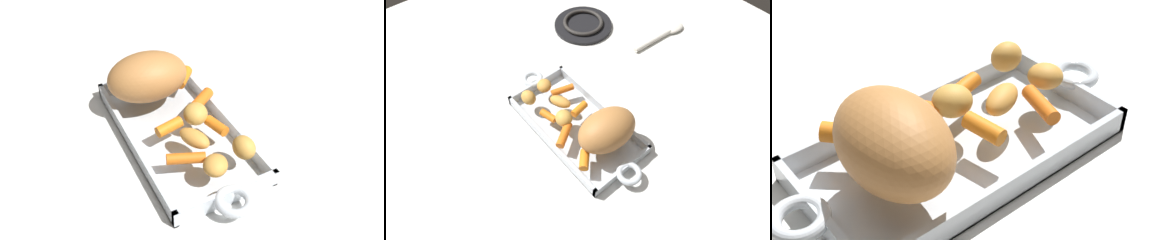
% 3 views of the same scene
% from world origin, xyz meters
% --- Properties ---
extents(ground_plane, '(1.75, 1.75, 0.00)m').
position_xyz_m(ground_plane, '(0.00, 0.00, 0.00)').
color(ground_plane, silver).
extents(roasting_dish, '(0.47, 0.20, 0.04)m').
position_xyz_m(roasting_dish, '(0.00, 0.00, 0.01)').
color(roasting_dish, silver).
rests_on(roasting_dish, ground_plane).
extents(pork_roast, '(0.12, 0.17, 0.10)m').
position_xyz_m(pork_roast, '(0.10, 0.02, 0.08)').
color(pork_roast, '#B8783E').
rests_on(pork_roast, roasting_dish).
extents(baby_carrot_southeast, '(0.06, 0.07, 0.02)m').
position_xyz_m(baby_carrot_southeast, '(0.02, -0.06, 0.05)').
color(baby_carrot_southeast, orange).
rests_on(baby_carrot_southeast, roasting_dish).
extents(baby_carrot_short, '(0.05, 0.03, 0.02)m').
position_xyz_m(baby_carrot_short, '(-0.05, -0.05, 0.05)').
color(baby_carrot_short, orange).
rests_on(baby_carrot_short, roasting_dish).
extents(baby_carrot_center_right, '(0.03, 0.05, 0.02)m').
position_xyz_m(baby_carrot_center_right, '(-0.02, 0.03, 0.05)').
color(baby_carrot_center_right, orange).
rests_on(baby_carrot_center_right, roasting_dish).
extents(baby_carrot_northeast, '(0.04, 0.07, 0.02)m').
position_xyz_m(baby_carrot_northeast, '(-0.10, 0.03, 0.05)').
color(baby_carrot_northeast, orange).
rests_on(baby_carrot_northeast, roasting_dish).
extents(baby_carrot_center_left, '(0.05, 0.05, 0.03)m').
position_xyz_m(baby_carrot_center_left, '(0.11, -0.07, 0.05)').
color(baby_carrot_center_left, orange).
rests_on(baby_carrot_center_left, roasting_dish).
extents(potato_golden_small, '(0.07, 0.06, 0.03)m').
position_xyz_m(potato_golden_small, '(-0.07, -0.00, 0.05)').
color(potato_golden_small, gold).
rests_on(potato_golden_small, roasting_dish).
extents(potato_whole, '(0.05, 0.04, 0.04)m').
position_xyz_m(potato_whole, '(-0.13, -0.06, 0.06)').
color(potato_whole, gold).
rests_on(potato_whole, roasting_dish).
extents(potato_halved, '(0.07, 0.06, 0.04)m').
position_xyz_m(potato_halved, '(-0.01, -0.03, 0.06)').
color(potato_halved, gold).
rests_on(potato_halved, roasting_dish).
extents(potato_near_roast, '(0.06, 0.06, 0.03)m').
position_xyz_m(potato_near_roast, '(-0.14, 0.00, 0.05)').
color(potato_near_roast, gold).
rests_on(potato_near_roast, roasting_dish).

